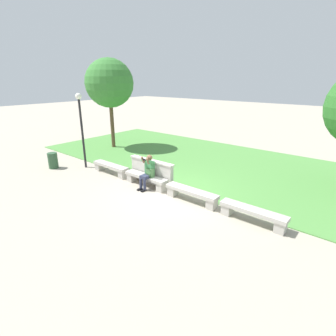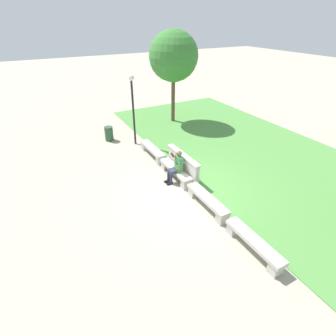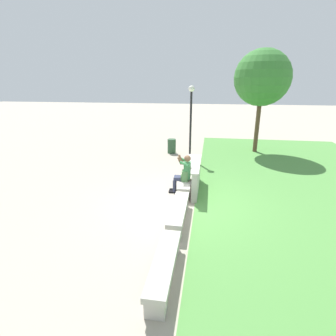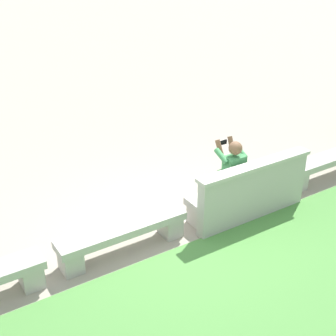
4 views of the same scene
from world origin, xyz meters
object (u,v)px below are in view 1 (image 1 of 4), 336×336
Objects in this scene: person_photographer at (148,170)px; tree_left_background at (109,83)px; bench_near at (146,179)px; bench_mid at (191,194)px; bench_far at (253,213)px; trash_bin at (53,161)px; bench_main at (111,167)px; lamp_post at (81,120)px; backpack at (150,173)px.

tree_left_background reaches higher than person_photographer.
tree_left_background reaches higher than bench_near.
tree_left_background is (-8.11, 3.18, 3.50)m from bench_mid.
bench_far is (4.41, 0.00, 0.00)m from bench_near.
bench_main is at bearing 24.27° from trash_bin.
tree_left_background reaches higher than lamp_post.
bench_near is 7.57m from tree_left_background.
bench_main and bench_far have the same top height.
person_photographer is 4.36m from lamp_post.
bench_near is at bearing 180.00° from bench_mid.
lamp_post reaches higher than bench_far.
bench_near is at bearing 2.79° from lamp_post.
bench_main and bench_near have the same top height.
bench_mid is at bearing 1.78° from lamp_post.
backpack is at bearing -0.67° from bench_main.
bench_near is 1.00× the size of bench_mid.
lamp_post is (-4.07, -0.11, 1.57)m from person_photographer.
tree_left_background is (-5.90, 3.18, 3.50)m from bench_near.
bench_mid is 1.97m from backpack.
bench_far is at bearing 0.00° from bench_main.
bench_far is 1.52× the size of person_photographer.
lamp_post is (-6.08, -0.19, 2.00)m from bench_mid.
backpack reaches higher than bench_near.
bench_main is 1.00× the size of bench_mid.
bench_far is 4.16m from backpack.
tree_left_background is (-6.16, 3.21, 3.18)m from backpack.
bench_near is 2.20m from bench_mid.
lamp_post is at bearing -178.44° from person_photographer.
tree_left_background is (-6.10, 3.26, 3.07)m from person_photographer.
lamp_post reaches higher than bench_main.
bench_mid is 2.20m from bench_far.
bench_main is 1.00× the size of bench_far.
tree_left_background is at bearing 121.02° from lamp_post.
lamp_post is (-4.14, -0.16, 1.68)m from backpack.
trash_bin is (-5.15, -1.17, -0.36)m from person_photographer.
trash_bin is (-5.22, -1.21, -0.25)m from backpack.
tree_left_background is at bearing 139.33° from bench_main.
lamp_post reaches higher than trash_bin.
trash_bin is (-2.76, -1.24, 0.07)m from bench_main.
lamp_post reaches higher than bench_near.
bench_main is 1.52× the size of person_photographer.
tree_left_background is 1.50× the size of lamp_post.
trash_bin is at bearing -155.73° from bench_main.
bench_main is at bearing 178.14° from person_photographer.
bench_far is at bearing 0.00° from bench_near.
backpack is at bearing -179.60° from bench_far.
lamp_post is at bearing -177.21° from bench_near.
bench_far is 0.58× the size of lamp_post.
trash_bin reaches higher than bench_main.
bench_mid is at bearing 0.84° from backpack.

